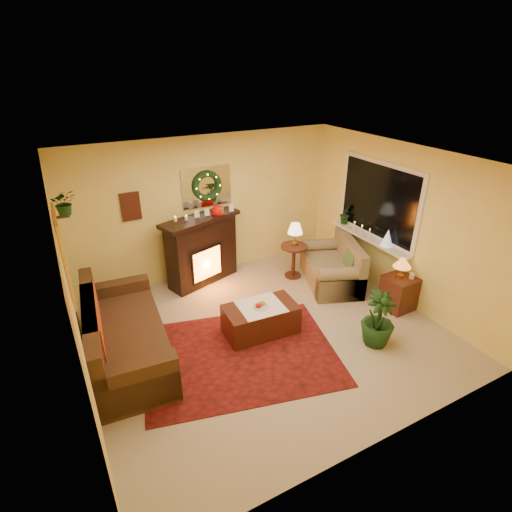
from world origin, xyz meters
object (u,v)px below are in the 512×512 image
fireplace (202,254)px  loveseat (331,262)px  sofa (126,331)px  coffee_table (261,320)px  side_table_round (293,261)px  end_table_square (398,293)px

fireplace → loveseat: 2.36m
sofa → fireplace: 2.28m
loveseat → coffee_table: 2.00m
fireplace → side_table_round: fireplace is taller
sofa → loveseat: size_ratio=1.54×
fireplace → coffee_table: (0.20, -1.88, -0.34)m
loveseat → side_table_round: 0.71m
fireplace → end_table_square: 3.47m
side_table_round → coffee_table: side_table_round is taller
fireplace → end_table_square: size_ratio=2.30×
sofa → coffee_table: bearing=-6.0°
side_table_round → end_table_square: (0.95, -1.71, -0.05)m
fireplace → loveseat: fireplace is taller
end_table_square → fireplace: bearing=136.9°
fireplace → side_table_round: (1.57, -0.64, -0.23)m
fireplace → end_table_square: (2.52, -2.36, -0.28)m
loveseat → coffee_table: loveseat is taller
end_table_square → coffee_table: (-2.33, 0.48, -0.06)m
coffee_table → loveseat: bearing=24.9°
side_table_round → fireplace: bearing=157.7°
side_table_round → loveseat: bearing=-47.1°
sofa → side_table_round: size_ratio=3.44×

